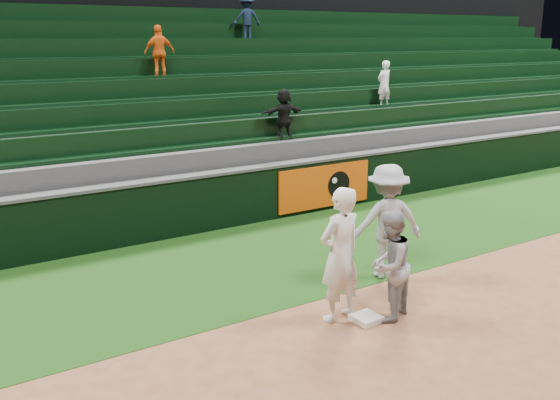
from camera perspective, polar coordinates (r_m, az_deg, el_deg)
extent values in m
plane|color=brown|center=(9.47, 8.01, -10.59)|extent=(70.00, 70.00, 0.00)
cube|color=black|center=(11.70, -1.71, -5.39)|extent=(36.00, 4.20, 0.01)
cube|color=white|center=(9.34, 7.90, -10.68)|extent=(0.39, 0.39, 0.08)
imported|color=white|center=(9.01, 5.50, -4.99)|extent=(0.77, 0.55, 1.99)
imported|color=#9698A0|center=(9.18, 9.93, -5.92)|extent=(0.99, 0.89, 1.65)
imported|color=#A0A3AD|center=(10.73, 9.75, -1.94)|extent=(1.44, 1.11, 1.96)
cube|color=black|center=(13.36, -6.68, -0.23)|extent=(36.00, 0.35, 1.20)
cube|color=#D84C0A|center=(14.75, 4.12, 1.26)|extent=(2.60, 0.05, 1.00)
cylinder|color=black|center=(14.97, 5.41, 1.43)|extent=(0.64, 0.02, 0.64)
cylinder|color=white|center=(14.83, 5.01, 1.79)|extent=(0.14, 0.02, 0.14)
cube|color=#424244|center=(13.21, -6.76, 2.37)|extent=(36.00, 0.40, 0.06)
cube|color=#3B3B3D|center=(13.94, -8.05, 1.31)|extent=(36.00, 0.85, 1.65)
cube|color=black|center=(13.96, -8.66, 5.80)|extent=(36.00, 0.14, 0.50)
cube|color=black|center=(13.84, -8.33, 4.86)|extent=(36.00, 0.45, 0.08)
cube|color=#3B3B3D|center=(14.65, -9.51, 2.80)|extent=(36.00, 0.85, 2.10)
cube|color=black|center=(14.67, -10.14, 7.94)|extent=(36.00, 0.14, 0.50)
cube|color=black|center=(14.54, -9.83, 7.06)|extent=(36.00, 0.45, 0.08)
cube|color=#3B3B3D|center=(15.37, -10.84, 4.16)|extent=(36.00, 0.85, 2.55)
cube|color=black|center=(15.41, -11.49, 9.88)|extent=(36.00, 0.14, 0.50)
cube|color=black|center=(15.27, -11.21, 9.06)|extent=(36.00, 0.45, 0.08)
cube|color=#3B3B3D|center=(16.11, -12.05, 5.39)|extent=(36.00, 0.85, 3.00)
cube|color=black|center=(16.17, -12.73, 11.63)|extent=(36.00, 0.14, 0.50)
cube|color=black|center=(16.02, -12.46, 10.86)|extent=(36.00, 0.45, 0.08)
cube|color=#3B3B3D|center=(16.87, -13.16, 6.51)|extent=(36.00, 0.85, 3.45)
cube|color=black|center=(16.95, -13.87, 13.21)|extent=(36.00, 0.14, 0.50)
cube|color=black|center=(16.80, -13.62, 12.50)|extent=(36.00, 0.45, 0.08)
cube|color=#3B3B3D|center=(17.63, -14.18, 7.53)|extent=(36.00, 0.85, 3.90)
cube|color=black|center=(17.75, -14.92, 14.65)|extent=(36.00, 0.14, 0.50)
cube|color=black|center=(17.59, -14.69, 13.99)|extent=(36.00, 0.45, 0.08)
cube|color=#3B3B3D|center=(18.41, -15.11, 8.46)|extent=(36.00, 0.85, 4.35)
cube|color=black|center=(18.57, -15.89, 15.97)|extent=(36.00, 0.14, 0.50)
cube|color=black|center=(18.40, -15.68, 15.34)|extent=(36.00, 0.45, 0.08)
imported|color=orange|center=(16.04, -10.96, 13.14)|extent=(0.78, 0.35, 1.31)
imported|color=black|center=(14.82, 0.35, 7.85)|extent=(1.12, 0.36, 1.20)
imported|color=white|center=(17.85, 9.50, 10.41)|extent=(0.49, 0.34, 1.28)
imported|color=black|center=(19.12, -3.07, 16.26)|extent=(0.92, 0.65, 1.29)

